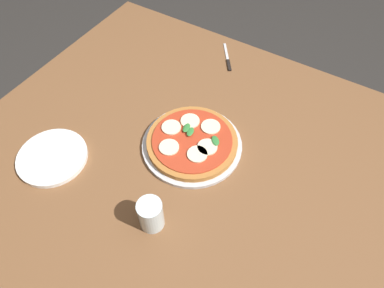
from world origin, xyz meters
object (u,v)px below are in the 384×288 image
object	(u,v)px
pizza	(192,141)
knife	(228,60)
dining_table	(201,182)
glass_cup	(151,215)
plate_white	(52,157)
serving_tray	(192,145)

from	to	relation	value
pizza	knife	world-z (taller)	pizza
dining_table	knife	world-z (taller)	knife
dining_table	glass_cup	distance (m)	0.25
pizza	dining_table	bearing A→B (deg)	-40.78
pizza	knife	distance (m)	0.42
plate_white	glass_cup	world-z (taller)	glass_cup
serving_tray	knife	bearing A→B (deg)	102.58
dining_table	pizza	bearing A→B (deg)	139.22
dining_table	serving_tray	distance (m)	0.12
serving_tray	pizza	bearing A→B (deg)	90.60
dining_table	serving_tray	bearing A→B (deg)	139.49
knife	glass_cup	distance (m)	0.69
serving_tray	glass_cup	size ratio (longest dim) A/B	3.15
knife	glass_cup	bearing A→B (deg)	-78.91
serving_tray	pizza	world-z (taller)	pizza
dining_table	plate_white	bearing A→B (deg)	-153.22
plate_white	glass_cup	xyz separation A→B (m)	(0.37, -0.01, 0.04)
knife	glass_cup	size ratio (longest dim) A/B	1.41
serving_tray	dining_table	bearing A→B (deg)	-40.51
plate_white	knife	world-z (taller)	plate_white
dining_table	serving_tray	size ratio (longest dim) A/B	4.78
pizza	plate_white	distance (m)	0.42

